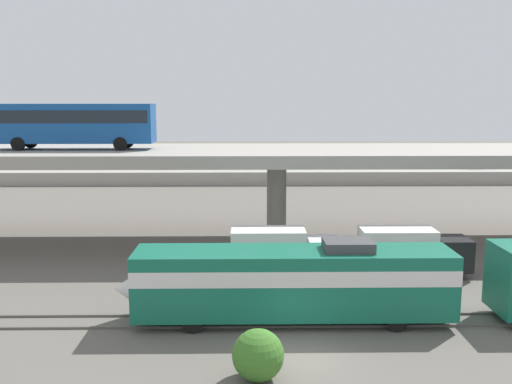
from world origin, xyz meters
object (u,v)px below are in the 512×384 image
(parked_car_2, at_px, (351,162))
(transit_bus_on_overpass, at_px, (73,122))
(service_truck_east, at_px, (411,251))
(parked_car_3, at_px, (170,163))
(parked_car_0, at_px, (217,162))
(service_truck_west, at_px, (282,251))
(parked_car_1, at_px, (478,163))
(parked_car_5, at_px, (243,160))
(parked_car_4, at_px, (52,161))
(train_locomotive, at_px, (278,280))

(parked_car_2, bearing_deg, transit_bus_on_overpass, 51.77)
(service_truck_east, height_order, parked_car_3, parked_car_3)
(parked_car_0, xyz_separation_m, parked_car_2, (18.55, -0.02, -0.00))
(transit_bus_on_overpass, distance_m, parked_car_0, 36.59)
(parked_car_0, bearing_deg, service_truck_west, -81.68)
(parked_car_1, bearing_deg, parked_car_3, 179.66)
(service_truck_west, bearing_deg, service_truck_east, 0.00)
(parked_car_3, bearing_deg, parked_car_0, 6.89)
(parked_car_5, bearing_deg, parked_car_2, 170.23)
(service_truck_east, height_order, parked_car_1, parked_car_1)
(transit_bus_on_overpass, bearing_deg, parked_car_4, -68.43)
(transit_bus_on_overpass, bearing_deg, train_locomotive, 132.54)
(parked_car_0, distance_m, parked_car_2, 18.55)
(parked_car_2, xyz_separation_m, parked_car_4, (-41.97, 2.01, 0.00))
(train_locomotive, relative_size, service_truck_east, 2.46)
(train_locomotive, xyz_separation_m, service_truck_east, (8.76, 7.35, -0.55))
(train_locomotive, distance_m, service_truck_west, 7.40)
(service_truck_west, distance_m, parked_car_0, 43.78)
(parked_car_0, bearing_deg, train_locomotive, -83.63)
(train_locomotive, relative_size, parked_car_0, 4.00)
(parked_car_3, bearing_deg, parked_car_1, -0.34)
(service_truck_east, relative_size, parked_car_5, 1.48)
(parked_car_0, bearing_deg, parked_car_1, -1.65)
(service_truck_east, bearing_deg, parked_car_4, 129.88)
(train_locomotive, bearing_deg, parked_car_1, -121.26)
(service_truck_west, height_order, parked_car_4, parked_car_4)
(service_truck_east, bearing_deg, parked_car_5, 103.41)
(parked_car_2, distance_m, parked_car_5, 15.29)
(train_locomotive, height_order, service_truck_east, train_locomotive)
(service_truck_east, bearing_deg, train_locomotive, -140.00)
(service_truck_west, relative_size, parked_car_5, 1.48)
(service_truck_east, bearing_deg, parked_car_0, 108.41)
(service_truck_west, bearing_deg, transit_bus_on_overpass, 150.86)
(train_locomotive, height_order, parked_car_2, train_locomotive)
(parked_car_4, bearing_deg, service_truck_west, 123.31)
(transit_bus_on_overpass, height_order, parked_car_5, transit_bus_on_overpass)
(parked_car_0, relative_size, parked_car_3, 0.90)
(parked_car_3, bearing_deg, train_locomotive, -76.36)
(transit_bus_on_overpass, distance_m, parked_car_5, 39.98)
(transit_bus_on_overpass, height_order, service_truck_west, transit_bus_on_overpass)
(service_truck_west, height_order, parked_car_2, parked_car_2)
(parked_car_0, height_order, parked_car_3, same)
(service_truck_west, height_order, service_truck_east, same)
(service_truck_east, distance_m, parked_car_2, 43.49)
(parked_car_4, distance_m, parked_car_5, 26.91)
(transit_bus_on_overpass, xyz_separation_m, parked_car_0, (8.87, 34.83, -6.86))
(parked_car_1, xyz_separation_m, parked_car_3, (-42.24, 0.25, 0.00))
(parked_car_2, relative_size, parked_car_3, 0.88)
(parked_car_4, bearing_deg, parked_car_2, 177.26)
(parked_car_1, bearing_deg, parked_car_2, 176.65)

